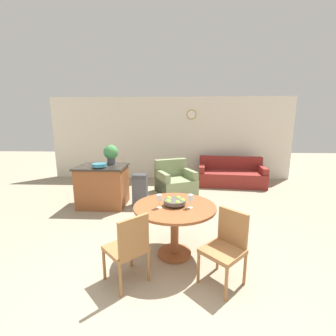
% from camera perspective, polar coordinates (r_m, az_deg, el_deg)
% --- Properties ---
extents(ground_plane, '(24.00, 24.00, 0.00)m').
position_cam_1_polar(ground_plane, '(2.94, -3.70, -28.47)').
color(ground_plane, gray).
extents(wall_back, '(8.00, 0.09, 2.70)m').
position_cam_1_polar(wall_back, '(7.59, 0.60, 7.49)').
color(wall_back, silver).
rests_on(wall_back, ground_plane).
extents(dining_table, '(1.15, 1.15, 0.75)m').
position_cam_1_polar(dining_table, '(3.23, 1.70, -12.31)').
color(dining_table, brown).
rests_on(dining_table, ground_plane).
extents(dining_chair_near_left, '(0.59, 0.59, 0.88)m').
position_cam_1_polar(dining_chair_near_left, '(2.79, -9.98, -18.92)').
color(dining_chair_near_left, '#9E6B3D').
rests_on(dining_chair_near_left, ground_plane).
extents(dining_chair_near_right, '(0.59, 0.59, 0.88)m').
position_cam_1_polar(dining_chair_near_right, '(2.87, 14.58, -18.17)').
color(dining_chair_near_right, '#9E6B3D').
rests_on(dining_chair_near_right, ground_plane).
extents(fruit_bowl, '(0.31, 0.31, 0.11)m').
position_cam_1_polar(fruit_bowl, '(3.15, 1.75, -8.51)').
color(fruit_bowl, '#4C4742').
rests_on(fruit_bowl, dining_table).
extents(wine_glass_left, '(0.07, 0.07, 0.19)m').
position_cam_1_polar(wine_glass_left, '(3.04, -2.21, -7.63)').
color(wine_glass_left, silver).
rests_on(wine_glass_left, dining_table).
extents(wine_glass_right, '(0.07, 0.07, 0.19)m').
position_cam_1_polar(wine_glass_right, '(3.05, 5.75, -7.61)').
color(wine_glass_right, silver).
rests_on(wine_glass_right, dining_table).
extents(kitchen_island, '(1.08, 0.87, 0.93)m').
position_cam_1_polar(kitchen_island, '(5.36, -16.14, -4.30)').
color(kitchen_island, brown).
rests_on(kitchen_island, ground_plane).
extents(teal_bowl, '(0.30, 0.30, 0.09)m').
position_cam_1_polar(teal_bowl, '(5.02, -17.04, 0.69)').
color(teal_bowl, teal).
rests_on(teal_bowl, kitchen_island).
extents(potted_plant, '(0.34, 0.34, 0.45)m').
position_cam_1_polar(potted_plant, '(5.38, -14.29, 3.69)').
color(potted_plant, '#4C4C51').
rests_on(potted_plant, kitchen_island).
extents(trash_bin, '(0.33, 0.25, 0.74)m').
position_cam_1_polar(trash_bin, '(5.18, -7.12, -5.64)').
color(trash_bin, '#47474C').
rests_on(trash_bin, ground_plane).
extents(couch, '(2.03, 1.17, 0.82)m').
position_cam_1_polar(couch, '(7.18, 15.65, -1.79)').
color(couch, maroon).
rests_on(couch, ground_plane).
extents(armchair, '(1.22, 1.23, 0.87)m').
position_cam_1_polar(armchair, '(6.16, 1.76, -3.48)').
color(armchair, gray).
rests_on(armchair, ground_plane).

